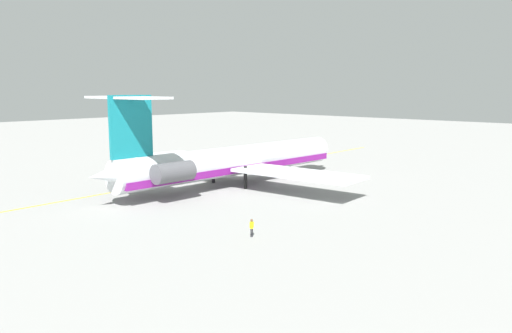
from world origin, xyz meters
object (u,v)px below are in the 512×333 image
main_jetliner (229,161)px  safety_cone_nose (273,159)px  ground_crew_near_tail (232,152)px  ground_crew_near_nose (252,226)px

main_jetliner → safety_cone_nose: bearing=28.0°
safety_cone_nose → ground_crew_near_tail: bearing=-79.5°
main_jetliner → ground_crew_near_tail: bearing=45.8°
ground_crew_near_tail → ground_crew_near_nose: bearing=-131.1°
ground_crew_near_tail → safety_cone_nose: 9.58m
main_jetliner → safety_cone_nose: (-23.05, -11.66, -3.22)m
ground_crew_near_nose → ground_crew_near_tail: (-37.37, -40.57, 0.03)m
main_jetliner → ground_crew_near_tail: 30.04m
ground_crew_near_nose → safety_cone_nose: bearing=-33.5°
ground_crew_near_nose → ground_crew_near_tail: ground_crew_near_tail is taller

